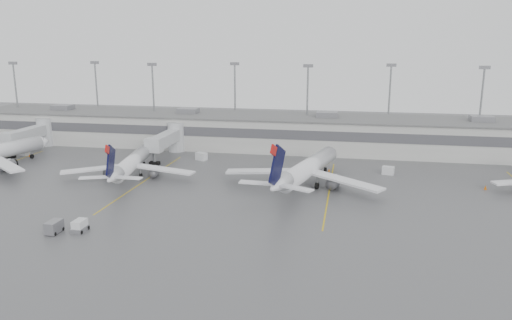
# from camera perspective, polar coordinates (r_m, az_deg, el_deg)

# --- Properties ---
(ground) EXTENTS (260.00, 260.00, 0.00)m
(ground) POSITION_cam_1_polar(r_m,az_deg,el_deg) (70.74, -7.06, -8.26)
(ground) COLOR #4B4B4D
(ground) RESTS_ON ground
(terminal) EXTENTS (152.00, 17.00, 9.45)m
(terminal) POSITION_cam_1_polar(r_m,az_deg,el_deg) (124.10, 1.10, 3.30)
(terminal) COLOR #A9A9A4
(terminal) RESTS_ON ground
(light_masts) EXTENTS (142.40, 8.00, 20.60)m
(light_masts) POSITION_cam_1_polar(r_m,az_deg,el_deg) (128.61, 1.57, 7.19)
(light_masts) COLOR gray
(light_masts) RESTS_ON ground
(jet_bridge_left) EXTENTS (4.00, 17.20, 7.00)m
(jet_bridge_left) POSITION_cam_1_polar(r_m,az_deg,el_deg) (134.18, -23.96, 2.77)
(jet_bridge_left) COLOR #ABAEB0
(jet_bridge_left) RESTS_ON ground
(jet_bridge_right) EXTENTS (4.00, 17.20, 7.00)m
(jet_bridge_right) POSITION_cam_1_polar(r_m,az_deg,el_deg) (117.84, -9.81, 2.41)
(jet_bridge_right) COLOR #ABAEB0
(jet_bridge_right) RESTS_ON ground
(stand_markings) EXTENTS (105.25, 40.00, 0.01)m
(stand_markings) POSITION_cam_1_polar(r_m,az_deg,el_deg) (92.60, -2.51, -2.89)
(stand_markings) COLOR #C7A40B
(stand_markings) RESTS_ON ground
(jet_mid_left) EXTENTS (25.59, 28.90, 9.40)m
(jet_mid_left) POSITION_cam_1_polar(r_m,az_deg,el_deg) (99.69, -14.14, -0.38)
(jet_mid_left) COLOR white
(jet_mid_left) RESTS_ON ground
(jet_mid_right) EXTENTS (28.92, 32.83, 10.83)m
(jet_mid_right) POSITION_cam_1_polar(r_m,az_deg,el_deg) (91.23, 5.77, -1.01)
(jet_mid_right) COLOR white
(jet_mid_right) RESTS_ON ground
(baggage_tug) EXTENTS (1.70, 2.61, 1.68)m
(baggage_tug) POSITION_cam_1_polar(r_m,az_deg,el_deg) (74.72, -19.50, -7.22)
(baggage_tug) COLOR silver
(baggage_tug) RESTS_ON ground
(baggage_cart) EXTENTS (1.56, 2.70, 1.74)m
(baggage_cart) POSITION_cam_1_polar(r_m,az_deg,el_deg) (75.33, -22.09, -7.08)
(baggage_cart) COLOR slate
(baggage_cart) RESTS_ON ground
(gse_uld_a) EXTENTS (2.58, 2.08, 1.59)m
(gse_uld_a) POSITION_cam_1_polar(r_m,az_deg,el_deg) (128.46, -24.99, 0.84)
(gse_uld_a) COLOR silver
(gse_uld_a) RESTS_ON ground
(gse_uld_b) EXTENTS (2.82, 2.42, 1.69)m
(gse_uld_b) POSITION_cam_1_polar(r_m,az_deg,el_deg) (112.42, -6.26, 0.42)
(gse_uld_b) COLOR silver
(gse_uld_b) RESTS_ON ground
(gse_uld_c) EXTENTS (2.56, 1.98, 1.61)m
(gse_uld_c) POSITION_cam_1_polar(r_m,az_deg,el_deg) (103.19, 14.86, -1.17)
(gse_uld_c) COLOR silver
(gse_uld_c) RESTS_ON ground
(gse_loader) EXTENTS (2.78, 3.37, 1.81)m
(gse_loader) POSITION_cam_1_polar(r_m,az_deg,el_deg) (121.76, -12.27, 1.23)
(gse_loader) COLOR slate
(gse_loader) RESTS_ON ground
(cone_a) EXTENTS (0.38, 0.38, 0.60)m
(cone_a) POSITION_cam_1_polar(r_m,az_deg,el_deg) (126.59, -24.48, 0.49)
(cone_a) COLOR orange
(cone_a) RESTS_ON ground
(cone_b) EXTENTS (0.38, 0.38, 0.60)m
(cone_b) POSITION_cam_1_polar(r_m,az_deg,el_deg) (109.08, -14.82, -0.66)
(cone_b) COLOR orange
(cone_b) RESTS_ON ground
(cone_c) EXTENTS (0.41, 0.41, 0.66)m
(cone_c) POSITION_cam_1_polar(r_m,az_deg,el_deg) (103.15, 8.35, -1.13)
(cone_c) COLOR orange
(cone_c) RESTS_ON ground
(cone_d) EXTENTS (0.51, 0.51, 0.80)m
(cone_d) POSITION_cam_1_polar(r_m,az_deg,el_deg) (98.80, 24.75, -2.86)
(cone_d) COLOR orange
(cone_d) RESTS_ON ground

